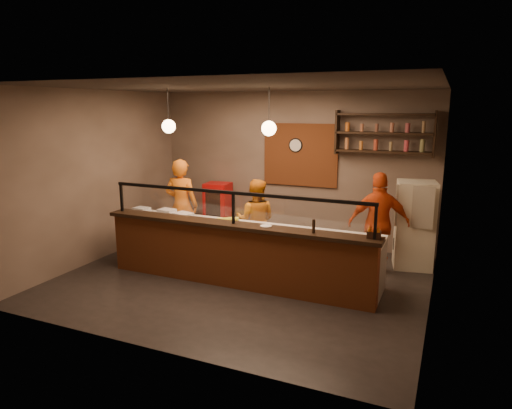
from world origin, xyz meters
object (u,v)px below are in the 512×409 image
at_px(cook_left, 182,205).
at_px(fridge, 414,225).
at_px(pizza_dough, 246,225).
at_px(cook_right, 379,224).
at_px(condiment_caddy, 374,235).
at_px(pepper_mill, 314,226).
at_px(wall_clock, 296,145).
at_px(red_cooler, 218,210).
at_px(cook_mid, 256,220).

distance_m(cook_left, fridge, 4.49).
height_order(cook_left, pizza_dough, cook_left).
bearing_deg(fridge, cook_right, -144.49).
bearing_deg(cook_right, condiment_caddy, 76.98).
xyz_separation_m(pizza_dough, condiment_caddy, (2.22, -0.48, 0.21)).
bearing_deg(condiment_caddy, cook_right, 95.72).
bearing_deg(pepper_mill, cook_left, 157.02).
relative_size(wall_clock, cook_right, 0.17).
relative_size(cook_left, pizza_dough, 4.19).
xyz_separation_m(wall_clock, red_cooler, (-1.70, -0.31, -1.48)).
distance_m(cook_right, condiment_caddy, 1.52).
xyz_separation_m(cook_mid, red_cooler, (-1.41, 1.12, -0.17)).
bearing_deg(wall_clock, cook_left, -142.68).
bearing_deg(pepper_mill, wall_clock, 113.86).
distance_m(cook_right, pizza_dough, 2.31).
distance_m(cook_left, condiment_caddy, 4.21).
xyz_separation_m(cook_right, pepper_mill, (-0.71, -1.59, 0.26)).
xyz_separation_m(wall_clock, condiment_caddy, (2.10, -2.70, -0.99)).
xyz_separation_m(wall_clock, fridge, (2.50, -0.64, -1.30)).
distance_m(wall_clock, cook_left, 2.67).
distance_m(fridge, pizza_dough, 3.07).
distance_m(wall_clock, cook_mid, 1.97).
distance_m(cook_right, pepper_mill, 1.76).
bearing_deg(cook_mid, fridge, -176.32).
bearing_deg(cook_mid, cook_right, 173.49).
bearing_deg(condiment_caddy, pizza_dough, 167.90).
relative_size(cook_mid, pepper_mill, 7.54).
bearing_deg(cook_right, pepper_mill, 47.00).
bearing_deg(red_cooler, cook_left, -105.21).
height_order(wall_clock, condiment_caddy, wall_clock).
relative_size(cook_mid, condiment_caddy, 8.48).
relative_size(wall_clock, fridge, 0.19).
distance_m(fridge, pepper_mill, 2.53).
xyz_separation_m(wall_clock, cook_mid, (-0.29, -1.43, -1.31)).
height_order(wall_clock, cook_left, wall_clock).
distance_m(red_cooler, condiment_caddy, 4.52).
distance_m(pizza_dough, pepper_mill, 1.49).
relative_size(cook_right, pizza_dough, 4.01).
bearing_deg(cook_mid, wall_clock, -113.68).
relative_size(cook_left, cook_mid, 1.20).
bearing_deg(cook_right, red_cooler, -32.55).
bearing_deg(pizza_dough, pepper_mill, -22.59).
relative_size(fridge, condiment_caddy, 8.60).
xyz_separation_m(cook_left, cook_right, (3.86, 0.25, -0.04)).
bearing_deg(red_cooler, condiment_caddy, -36.87).
relative_size(red_cooler, pizza_dough, 2.75).
bearing_deg(wall_clock, red_cooler, -169.66).
bearing_deg(pizza_dough, condiment_caddy, -12.10).
bearing_deg(pizza_dough, wall_clock, 86.92).
bearing_deg(pizza_dough, cook_left, 156.72).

